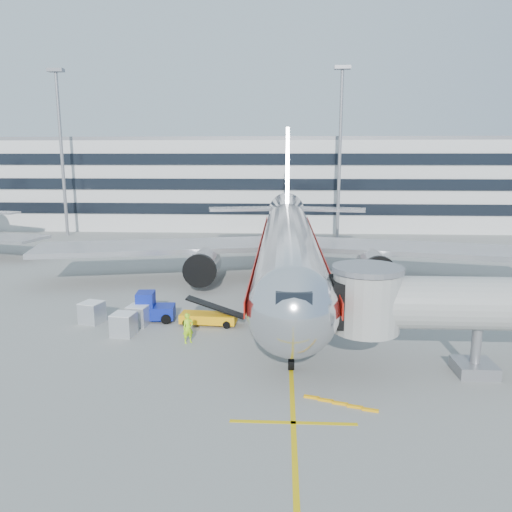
{
  "coord_description": "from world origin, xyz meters",
  "views": [
    {
      "loc": [
        -0.62,
        -35.47,
        12.2
      ],
      "look_at": [
        -2.81,
        6.07,
        4.0
      ],
      "focal_mm": 35.0,
      "sensor_mm": 36.0,
      "label": 1
    }
  ],
  "objects_px": {
    "belt_loader": "(208,317)",
    "cargo_container_right": "(138,315)",
    "main_jet": "(288,243)",
    "baggage_tug": "(152,308)",
    "ramp_worker": "(188,328)",
    "cargo_container_left": "(92,312)",
    "cargo_container_front": "(124,324)"
  },
  "relations": [
    {
      "from": "belt_loader",
      "to": "baggage_tug",
      "type": "xyz_separation_m",
      "value": [
        -4.43,
        0.68,
        0.39
      ]
    },
    {
      "from": "cargo_container_right",
      "to": "cargo_container_front",
      "type": "height_order",
      "value": "cargo_container_front"
    },
    {
      "from": "belt_loader",
      "to": "baggage_tug",
      "type": "height_order",
      "value": "baggage_tug"
    },
    {
      "from": "belt_loader",
      "to": "ramp_worker",
      "type": "bearing_deg",
      "value": -101.95
    },
    {
      "from": "belt_loader",
      "to": "cargo_container_right",
      "type": "relative_size",
      "value": 2.75
    },
    {
      "from": "cargo_container_left",
      "to": "cargo_container_front",
      "type": "xyz_separation_m",
      "value": [
        3.24,
        -2.58,
        -0.0
      ]
    },
    {
      "from": "cargo_container_front",
      "to": "ramp_worker",
      "type": "xyz_separation_m",
      "value": [
        4.77,
        -1.2,
        0.23
      ]
    },
    {
      "from": "baggage_tug",
      "to": "cargo_container_front",
      "type": "xyz_separation_m",
      "value": [
        -1.15,
        -3.28,
        -0.18
      ]
    },
    {
      "from": "main_jet",
      "to": "cargo_container_right",
      "type": "distance_m",
      "value": 17.04
    },
    {
      "from": "main_jet",
      "to": "cargo_container_left",
      "type": "bearing_deg",
      "value": -141.08
    },
    {
      "from": "ramp_worker",
      "to": "cargo_container_left",
      "type": "bearing_deg",
      "value": 121.63
    },
    {
      "from": "cargo_container_left",
      "to": "cargo_container_right",
      "type": "height_order",
      "value": "cargo_container_left"
    },
    {
      "from": "cargo_container_left",
      "to": "ramp_worker",
      "type": "relative_size",
      "value": 0.9
    },
    {
      "from": "belt_loader",
      "to": "cargo_container_left",
      "type": "relative_size",
      "value": 2.4
    },
    {
      "from": "baggage_tug",
      "to": "ramp_worker",
      "type": "bearing_deg",
      "value": -51.02
    },
    {
      "from": "cargo_container_left",
      "to": "cargo_container_front",
      "type": "bearing_deg",
      "value": -38.56
    },
    {
      "from": "cargo_container_right",
      "to": "belt_loader",
      "type": "bearing_deg",
      "value": 4.76
    },
    {
      "from": "cargo_container_front",
      "to": "ramp_worker",
      "type": "relative_size",
      "value": 0.81
    },
    {
      "from": "main_jet",
      "to": "cargo_container_front",
      "type": "relative_size",
      "value": 30.71
    },
    {
      "from": "belt_loader",
      "to": "ramp_worker",
      "type": "xyz_separation_m",
      "value": [
        -0.8,
        -3.79,
        0.43
      ]
    },
    {
      "from": "belt_loader",
      "to": "cargo_container_right",
      "type": "xyz_separation_m",
      "value": [
        -5.15,
        -0.43,
        0.17
      ]
    },
    {
      "from": "cargo_container_front",
      "to": "ramp_worker",
      "type": "distance_m",
      "value": 4.92
    },
    {
      "from": "baggage_tug",
      "to": "cargo_container_right",
      "type": "relative_size",
      "value": 1.96
    },
    {
      "from": "belt_loader",
      "to": "ramp_worker",
      "type": "height_order",
      "value": "belt_loader"
    },
    {
      "from": "ramp_worker",
      "to": "belt_loader",
      "type": "bearing_deg",
      "value": 44.96
    },
    {
      "from": "cargo_container_right",
      "to": "cargo_container_left",
      "type": "bearing_deg",
      "value": 173.47
    },
    {
      "from": "main_jet",
      "to": "cargo_container_right",
      "type": "bearing_deg",
      "value": -132.02
    },
    {
      "from": "main_jet",
      "to": "ramp_worker",
      "type": "distance_m",
      "value": 17.47
    },
    {
      "from": "main_jet",
      "to": "baggage_tug",
      "type": "bearing_deg",
      "value": -132.79
    },
    {
      "from": "cargo_container_right",
      "to": "ramp_worker",
      "type": "relative_size",
      "value": 0.78
    },
    {
      "from": "baggage_tug",
      "to": "cargo_container_left",
      "type": "bearing_deg",
      "value": -171.01
    },
    {
      "from": "main_jet",
      "to": "belt_loader",
      "type": "relative_size",
      "value": 11.5
    }
  ]
}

